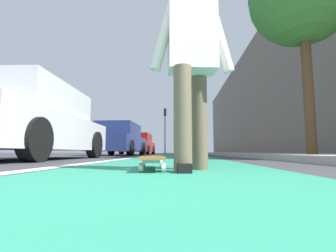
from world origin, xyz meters
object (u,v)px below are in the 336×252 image
object	(u,v)px
skater_person	(192,58)
parked_car_far	(138,144)
skateboard	(152,159)
traffic_light	(165,123)
parked_car_near	(31,124)
parked_car_mid	(120,140)

from	to	relation	value
skater_person	parked_car_far	size ratio (longest dim) A/B	0.38
skateboard	traffic_light	distance (m)	23.33
skateboard	skater_person	world-z (taller)	skater_person
parked_car_far	traffic_light	size ratio (longest dim) A/B	0.92
skateboard	skater_person	size ratio (longest dim) A/B	0.52
skater_person	parked_car_near	size ratio (longest dim) A/B	0.38
parked_car_mid	parked_car_far	size ratio (longest dim) A/B	1.01
skateboard	parked_car_far	world-z (taller)	parked_car_far
skater_person	parked_car_mid	xyz separation A→B (m)	(9.26, 2.99, -0.22)
parked_car_mid	parked_car_far	distance (m)	6.02
traffic_light	skateboard	bearing A→B (deg)	-176.49
skateboard	traffic_light	size ratio (longest dim) A/B	0.18
parked_car_far	traffic_light	distance (m)	8.46
parked_car_far	traffic_light	xyz separation A→B (m)	(7.94, -1.41, 2.56)
parked_car_near	parked_car_mid	size ratio (longest dim) A/B	0.98
skateboard	parked_car_near	world-z (taller)	parked_car_near
traffic_light	parked_car_mid	bearing A→B (deg)	174.96
parked_car_near	parked_car_far	xyz separation A→B (m)	(12.49, -0.02, -0.03)
skateboard	skater_person	xyz separation A→B (m)	(-0.15, -0.35, 0.84)
skater_person	traffic_light	world-z (taller)	traffic_light
parked_car_near	traffic_light	xyz separation A→B (m)	(20.43, -1.42, 2.53)
skateboard	parked_car_mid	xyz separation A→B (m)	(9.11, 2.65, 0.62)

